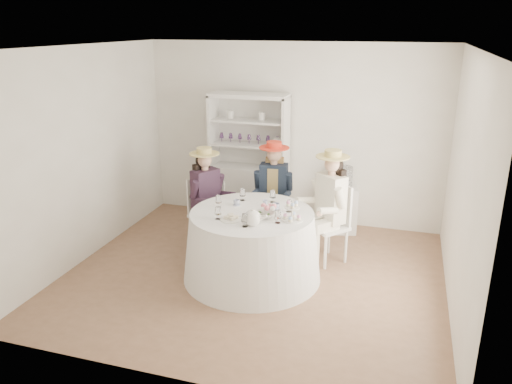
# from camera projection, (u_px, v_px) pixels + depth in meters

# --- Properties ---
(ground) EXTENTS (4.50, 4.50, 0.00)m
(ground) POSITION_uv_depth(u_px,v_px,m) (254.00, 275.00, 6.13)
(ground) COLOR brown
(ground) RESTS_ON ground
(ceiling) EXTENTS (4.50, 4.50, 0.00)m
(ceiling) POSITION_uv_depth(u_px,v_px,m) (253.00, 47.00, 5.27)
(ceiling) COLOR white
(ceiling) RESTS_ON wall_back
(wall_back) EXTENTS (4.50, 0.00, 4.50)m
(wall_back) POSITION_uv_depth(u_px,v_px,m) (293.00, 134.00, 7.51)
(wall_back) COLOR silver
(wall_back) RESTS_ON ground
(wall_front) EXTENTS (4.50, 0.00, 4.50)m
(wall_front) POSITION_uv_depth(u_px,v_px,m) (178.00, 238.00, 3.89)
(wall_front) COLOR silver
(wall_front) RESTS_ON ground
(wall_left) EXTENTS (0.00, 4.50, 4.50)m
(wall_left) POSITION_uv_depth(u_px,v_px,m) (84.00, 155.00, 6.32)
(wall_left) COLOR silver
(wall_left) RESTS_ON ground
(wall_right) EXTENTS (0.00, 4.50, 4.50)m
(wall_right) POSITION_uv_depth(u_px,v_px,m) (464.00, 188.00, 5.08)
(wall_right) COLOR silver
(wall_right) RESTS_ON ground
(tea_table) EXTENTS (1.66, 1.66, 0.84)m
(tea_table) POSITION_uv_depth(u_px,v_px,m) (252.00, 245.00, 5.97)
(tea_table) COLOR white
(tea_table) RESTS_ON ground
(hutch) EXTENTS (1.35, 0.90, 1.97)m
(hutch) POSITION_uv_depth(u_px,v_px,m) (250.00, 177.00, 7.65)
(hutch) COLOR silver
(hutch) RESTS_ON ground
(side_table) EXTENTS (0.53, 0.53, 0.69)m
(side_table) POSITION_uv_depth(u_px,v_px,m) (341.00, 208.00, 7.38)
(side_table) COLOR silver
(side_table) RESTS_ON ground
(hatbox) EXTENTS (0.31, 0.31, 0.29)m
(hatbox) POSITION_uv_depth(u_px,v_px,m) (342.00, 177.00, 7.22)
(hatbox) COLOR black
(hatbox) RESTS_ON side_table
(guest_left) EXTENTS (0.60, 0.55, 1.40)m
(guest_left) POSITION_uv_depth(u_px,v_px,m) (207.00, 193.00, 6.67)
(guest_left) COLOR silver
(guest_left) RESTS_ON ground
(guest_mid) EXTENTS (0.53, 0.55, 1.45)m
(guest_mid) POSITION_uv_depth(u_px,v_px,m) (273.00, 187.00, 6.81)
(guest_mid) COLOR silver
(guest_mid) RESTS_ON ground
(guest_right) EXTENTS (0.62, 0.63, 1.48)m
(guest_right) POSITION_uv_depth(u_px,v_px,m) (329.00, 200.00, 6.25)
(guest_right) COLOR silver
(guest_right) RESTS_ON ground
(spare_chair) EXTENTS (0.40, 0.40, 0.86)m
(spare_chair) POSITION_uv_depth(u_px,v_px,m) (218.00, 205.00, 7.17)
(spare_chair) COLOR silver
(spare_chair) RESTS_ON ground
(teacup_a) EXTENTS (0.08, 0.08, 0.06)m
(teacup_a) POSITION_uv_depth(u_px,v_px,m) (237.00, 203.00, 6.06)
(teacup_a) COLOR white
(teacup_a) RESTS_ON tea_table
(teacup_b) EXTENTS (0.06, 0.06, 0.06)m
(teacup_b) POSITION_uv_depth(u_px,v_px,m) (265.00, 203.00, 6.05)
(teacup_b) COLOR white
(teacup_b) RESTS_ON tea_table
(teacup_c) EXTENTS (0.13, 0.13, 0.08)m
(teacup_c) POSITION_uv_depth(u_px,v_px,m) (276.00, 207.00, 5.90)
(teacup_c) COLOR white
(teacup_c) RESTS_ON tea_table
(flower_bowl) EXTENTS (0.25, 0.25, 0.06)m
(flower_bowl) POSITION_uv_depth(u_px,v_px,m) (265.00, 215.00, 5.68)
(flower_bowl) COLOR white
(flower_bowl) RESTS_ON tea_table
(flower_arrangement) EXTENTS (0.17, 0.17, 0.06)m
(flower_arrangement) POSITION_uv_depth(u_px,v_px,m) (268.00, 208.00, 5.75)
(flower_arrangement) COLOR pink
(flower_arrangement) RESTS_ON tea_table
(table_teapot) EXTENTS (0.26, 0.19, 0.20)m
(table_teapot) POSITION_uv_depth(u_px,v_px,m) (253.00, 218.00, 5.45)
(table_teapot) COLOR white
(table_teapot) RESTS_ON tea_table
(sandwich_plate) EXTENTS (0.25, 0.25, 0.06)m
(sandwich_plate) POSITION_uv_depth(u_px,v_px,m) (231.00, 218.00, 5.62)
(sandwich_plate) COLOR white
(sandwich_plate) RESTS_ON tea_table
(cupcake_stand) EXTENTS (0.23, 0.23, 0.22)m
(cupcake_stand) POSITION_uv_depth(u_px,v_px,m) (292.00, 214.00, 5.58)
(cupcake_stand) COLOR white
(cupcake_stand) RESTS_ON tea_table
(stemware_set) EXTENTS (0.92, 0.93, 0.15)m
(stemware_set) POSITION_uv_depth(u_px,v_px,m) (252.00, 206.00, 5.81)
(stemware_set) COLOR white
(stemware_set) RESTS_ON tea_table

